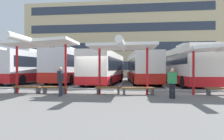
{
  "coord_description": "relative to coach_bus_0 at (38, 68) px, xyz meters",
  "views": [
    {
      "loc": [
        3.25,
        -13.99,
        1.52
      ],
      "look_at": [
        1.47,
        1.8,
        1.44
      ],
      "focal_mm": 31.28,
      "sensor_mm": 36.0,
      "label": 1
    }
  ],
  "objects": [
    {
      "name": "platform_kerb",
      "position": [
        7.8,
        -7.59,
        -1.61
      ],
      "size": [
        44.0,
        0.24,
        0.12
      ],
      "primitive_type": "cube",
      "color": "#ADADA8",
      "rests_on": "ground"
    },
    {
      "name": "coach_bus_3",
      "position": [
        11.87,
        0.16,
        -0.1
      ],
      "size": [
        3.49,
        11.48,
        3.45
      ],
      "color": "silver",
      "rests_on": "ground"
    },
    {
      "name": "lane_stripe_0",
      "position": [
        -1.97,
        -1.26,
        -1.67
      ],
      "size": [
        0.16,
        14.0,
        0.01
      ],
      "primitive_type": "cube",
      "color": "white",
      "rests_on": "ground"
    },
    {
      "name": "waiting_shelter_1",
      "position": [
        5.31,
        -10.13,
        1.36
      ],
      "size": [
        4.18,
        4.68,
        3.3
      ],
      "color": "red",
      "rests_on": "ground"
    },
    {
      "name": "terminal_building",
      "position": [
        7.84,
        26.01,
        6.42
      ],
      "size": [
        42.42,
        12.38,
        18.92
      ],
      "color": "#D1BC8C",
      "rests_on": "ground"
    },
    {
      "name": "lane_stripe_1",
      "position": [
        1.94,
        -1.26,
        -1.67
      ],
      "size": [
        0.16,
        14.0,
        0.01
      ],
      "primitive_type": "cube",
      "color": "white",
      "rests_on": "ground"
    },
    {
      "name": "bench_1",
      "position": [
        4.41,
        -9.86,
        -1.33
      ],
      "size": [
        1.85,
        0.58,
        0.45
      ],
      "color": "brown",
      "rests_on": "ground"
    },
    {
      "name": "bench_2",
      "position": [
        6.21,
        -9.92,
        -1.34
      ],
      "size": [
        1.6,
        0.56,
        0.45
      ],
      "color": "brown",
      "rests_on": "ground"
    },
    {
      "name": "coach_bus_4",
      "position": [
        15.79,
        -1.78,
        0.07
      ],
      "size": [
        3.23,
        11.44,
        3.72
      ],
      "color": "silver",
      "rests_on": "ground"
    },
    {
      "name": "waiting_passenger_1",
      "position": [
        13.02,
        -11.04,
        -0.79
      ],
      "size": [
        0.5,
        0.36,
        1.55
      ],
      "color": "black",
      "rests_on": "ground"
    },
    {
      "name": "bench_5",
      "position": [
        16.0,
        -9.45,
        -1.34
      ],
      "size": [
        1.59,
        0.5,
        0.45
      ],
      "color": "brown",
      "rests_on": "ground"
    },
    {
      "name": "coach_bus_1",
      "position": [
        3.9,
        0.02,
        0.07
      ],
      "size": [
        2.84,
        10.21,
        3.78
      ],
      "color": "silver",
      "rests_on": "ground"
    },
    {
      "name": "waiting_shelter_2",
      "position": [
        10.4,
        -10.01,
        1.11
      ],
      "size": [
        3.85,
        4.77,
        3.0
      ],
      "color": "red",
      "rests_on": "ground"
    },
    {
      "name": "lane_stripe_4",
      "position": [
        13.67,
        -1.26,
        -1.67
      ],
      "size": [
        0.16,
        14.0,
        0.01
      ],
      "primitive_type": "cube",
      "color": "white",
      "rests_on": "ground"
    },
    {
      "name": "coach_bus_2",
      "position": [
        8.07,
        -1.67,
        -0.08
      ],
      "size": [
        3.27,
        10.54,
        3.44
      ],
      "color": "silver",
      "rests_on": "ground"
    },
    {
      "name": "coach_bus_0",
      "position": [
        0.0,
        0.0,
        0.0
      ],
      "size": [
        3.55,
        12.23,
        3.63
      ],
      "color": "silver",
      "rests_on": "ground"
    },
    {
      "name": "lane_stripe_3",
      "position": [
        9.76,
        -1.26,
        -1.67
      ],
      "size": [
        0.16,
        14.0,
        0.01
      ],
      "primitive_type": "cube",
      "color": "white",
      "rests_on": "ground"
    },
    {
      "name": "waiting_passenger_0",
      "position": [
        6.98,
        -10.94,
        -0.73
      ],
      "size": [
        0.25,
        0.48,
        1.64
      ],
      "color": "#33384C",
      "rests_on": "ground"
    },
    {
      "name": "bench_4",
      "position": [
        11.3,
        -9.88,
        -1.33
      ],
      "size": [
        2.0,
        0.65,
        0.45
      ],
      "color": "brown",
      "rests_on": "ground"
    },
    {
      "name": "lane_stripe_5",
      "position": [
        17.58,
        -1.26,
        -1.67
      ],
      "size": [
        0.16,
        14.0,
        0.01
      ],
      "primitive_type": "cube",
      "color": "white",
      "rests_on": "ground"
    },
    {
      "name": "bench_3",
      "position": [
        9.5,
        -9.72,
        -1.34
      ],
      "size": [
        1.58,
        0.52,
        0.45
      ],
      "color": "brown",
      "rests_on": "ground"
    },
    {
      "name": "lane_stripe_2",
      "position": [
        5.85,
        -1.26,
        -1.67
      ],
      "size": [
        0.16,
        14.0,
        0.01
      ],
      "primitive_type": "cube",
      "color": "white",
      "rests_on": "ground"
    },
    {
      "name": "ground_plane",
      "position": [
        7.8,
        -7.4,
        -1.67
      ],
      "size": [
        160.0,
        160.0,
        0.0
      ],
      "primitive_type": "plane",
      "color": "slate"
    },
    {
      "name": "waiting_shelter_3",
      "position": [
        16.0,
        -9.82,
        1.01
      ],
      "size": [
        3.98,
        5.17,
        2.95
      ],
      "color": "red",
      "rests_on": "ground"
    }
  ]
}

